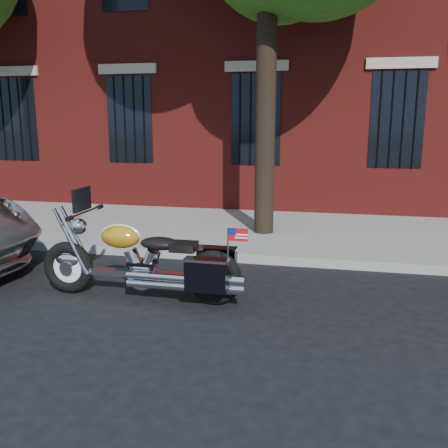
# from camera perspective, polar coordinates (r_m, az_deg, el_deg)

# --- Properties ---
(ground) EXTENTS (120.00, 120.00, 0.00)m
(ground) POSITION_cam_1_polar(r_m,az_deg,el_deg) (6.81, -3.04, -7.39)
(ground) COLOR black
(ground) RESTS_ON ground
(curb) EXTENTS (40.00, 0.16, 0.15)m
(curb) POSITION_cam_1_polar(r_m,az_deg,el_deg) (8.06, -0.47, -3.67)
(curb) COLOR gray
(curb) RESTS_ON ground
(sidewalk) EXTENTS (40.00, 3.60, 0.15)m
(sidewalk) POSITION_cam_1_polar(r_m,az_deg,el_deg) (9.85, 1.93, -0.74)
(sidewalk) COLOR gray
(sidewalk) RESTS_ON ground
(motorcycle) EXTENTS (2.77, 0.81, 1.40)m
(motorcycle) POSITION_cam_1_polar(r_m,az_deg,el_deg) (6.33, -8.57, -4.52)
(motorcycle) COLOR black
(motorcycle) RESTS_ON ground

